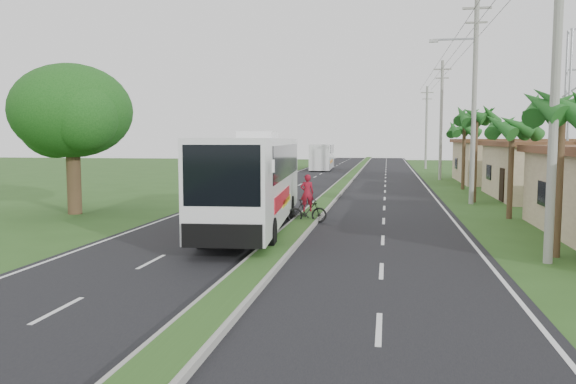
# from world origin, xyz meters

# --- Properties ---
(ground) EXTENTS (180.00, 180.00, 0.00)m
(ground) POSITION_xyz_m (0.00, 0.00, 0.00)
(ground) COLOR #2C501D
(ground) RESTS_ON ground
(road_asphalt) EXTENTS (14.00, 160.00, 0.02)m
(road_asphalt) POSITION_xyz_m (0.00, 20.00, 0.01)
(road_asphalt) COLOR black
(road_asphalt) RESTS_ON ground
(median_strip) EXTENTS (1.20, 160.00, 0.18)m
(median_strip) POSITION_xyz_m (0.00, 20.00, 0.10)
(median_strip) COLOR gray
(median_strip) RESTS_ON ground
(lane_edge_left) EXTENTS (0.12, 160.00, 0.01)m
(lane_edge_left) POSITION_xyz_m (-6.70, 20.00, 0.00)
(lane_edge_left) COLOR silver
(lane_edge_left) RESTS_ON ground
(lane_edge_right) EXTENTS (0.12, 160.00, 0.01)m
(lane_edge_right) POSITION_xyz_m (6.70, 20.00, 0.00)
(lane_edge_right) COLOR silver
(lane_edge_right) RESTS_ON ground
(shop_mid) EXTENTS (7.60, 10.60, 3.67)m
(shop_mid) POSITION_xyz_m (14.00, 22.00, 1.86)
(shop_mid) COLOR tan
(shop_mid) RESTS_ON ground
(shop_far) EXTENTS (8.60, 11.60, 3.82)m
(shop_far) POSITION_xyz_m (14.00, 36.00, 1.93)
(shop_far) COLOR tan
(shop_far) RESTS_ON ground
(palm_verge_a) EXTENTS (2.40, 2.40, 5.45)m
(palm_verge_a) POSITION_xyz_m (9.00, 3.00, 4.74)
(palm_verge_a) COLOR #473321
(palm_verge_a) RESTS_ON ground
(palm_verge_b) EXTENTS (2.40, 2.40, 5.05)m
(palm_verge_b) POSITION_xyz_m (9.40, 12.00, 4.36)
(palm_verge_b) COLOR #473321
(palm_verge_b) RESTS_ON ground
(palm_verge_c) EXTENTS (2.40, 2.40, 5.85)m
(palm_verge_c) POSITION_xyz_m (8.80, 19.00, 5.12)
(palm_verge_c) COLOR #473321
(palm_verge_c) RESTS_ON ground
(palm_verge_d) EXTENTS (2.40, 2.40, 5.25)m
(palm_verge_d) POSITION_xyz_m (9.30, 28.00, 4.55)
(palm_verge_d) COLOR #473321
(palm_verge_d) RESTS_ON ground
(shade_tree) EXTENTS (6.30, 6.00, 7.54)m
(shade_tree) POSITION_xyz_m (-12.11, 10.02, 5.03)
(shade_tree) COLOR #473321
(shade_tree) RESTS_ON ground
(utility_pole_a) EXTENTS (1.60, 0.28, 11.00)m
(utility_pole_a) POSITION_xyz_m (8.50, 2.00, 5.67)
(utility_pole_a) COLOR gray
(utility_pole_a) RESTS_ON ground
(utility_pole_b) EXTENTS (3.20, 0.28, 12.00)m
(utility_pole_b) POSITION_xyz_m (8.47, 18.00, 6.26)
(utility_pole_b) COLOR gray
(utility_pole_b) RESTS_ON ground
(utility_pole_c) EXTENTS (1.60, 0.28, 11.00)m
(utility_pole_c) POSITION_xyz_m (8.50, 38.00, 5.67)
(utility_pole_c) COLOR gray
(utility_pole_c) RESTS_ON ground
(utility_pole_d) EXTENTS (1.60, 0.28, 10.50)m
(utility_pole_d) POSITION_xyz_m (8.50, 58.00, 5.42)
(utility_pole_d) COLOR gray
(utility_pole_d) RESTS_ON ground
(coach_bus_main) EXTENTS (3.69, 12.90, 4.11)m
(coach_bus_main) POSITION_xyz_m (-1.83, 6.66, 2.26)
(coach_bus_main) COLOR white
(coach_bus_main) RESTS_ON ground
(coach_bus_far) EXTENTS (2.87, 11.07, 3.20)m
(coach_bus_far) POSITION_xyz_m (-4.37, 53.97, 1.81)
(coach_bus_far) COLOR white
(coach_bus_far) RESTS_ON ground
(motorcyclist) EXTENTS (1.86, 0.96, 2.22)m
(motorcyclist) POSITION_xyz_m (0.10, 8.82, 0.78)
(motorcyclist) COLOR black
(motorcyclist) RESTS_ON ground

